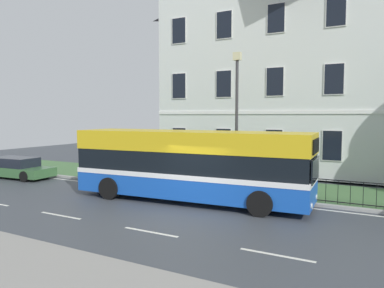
# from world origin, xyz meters

# --- Properties ---
(ground_plane) EXTENTS (60.00, 56.00, 0.18)m
(ground_plane) POSITION_xyz_m (0.00, 0.85, -0.02)
(ground_plane) COLOR #3D4249
(georgian_townhouse) EXTENTS (19.31, 10.90, 13.03)m
(georgian_townhouse) POSITION_xyz_m (2.21, 14.99, 6.66)
(georgian_townhouse) COLOR silver
(georgian_townhouse) RESTS_ON ground_plane
(iron_verge_railing) EXTENTS (19.81, 0.04, 0.97)m
(iron_verge_railing) POSITION_xyz_m (2.21, 4.40, 0.62)
(iron_verge_railing) COLOR black
(iron_verge_railing) RESTS_ON ground_plane
(single_decker_bus) EXTENTS (10.32, 3.14, 2.99)m
(single_decker_bus) POSITION_xyz_m (-0.95, 2.50, 1.58)
(single_decker_bus) COLOR blue
(single_decker_bus) RESTS_ON ground_plane
(parked_hatchback_00) EXTENTS (4.41, 2.03, 1.20)m
(parked_hatchback_00) POSITION_xyz_m (-12.66, 2.76, 0.59)
(parked_hatchback_00) COLOR #376337
(parked_hatchback_00) RESTS_ON ground_plane
(street_lamp_post) EXTENTS (0.36, 0.24, 6.45)m
(street_lamp_post) POSITION_xyz_m (0.12, 5.09, 3.83)
(street_lamp_post) COLOR #333338
(street_lamp_post) RESTS_ON ground_plane
(litter_bin) EXTENTS (0.57, 0.57, 1.22)m
(litter_bin) POSITION_xyz_m (-6.55, 5.09, 0.74)
(litter_bin) COLOR black
(litter_bin) RESTS_ON ground_plane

